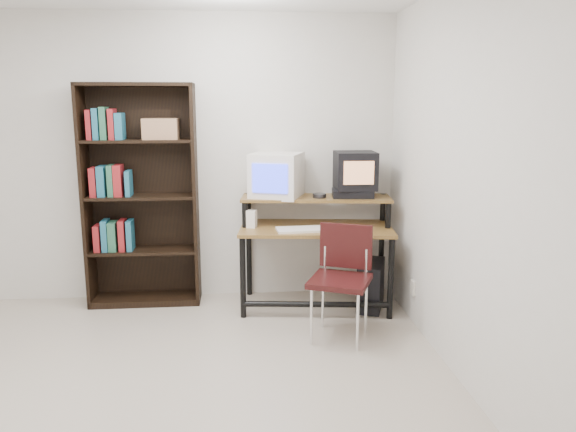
{
  "coord_description": "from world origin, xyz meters",
  "views": [
    {
      "loc": [
        0.57,
        -3.2,
        1.82
      ],
      "look_at": [
        0.94,
        1.1,
        0.94
      ],
      "focal_mm": 35.0,
      "sensor_mm": 36.0,
      "label": 1
    }
  ],
  "objects": [
    {
      "name": "mousepad",
      "position": [
        1.59,
        1.44,
        0.72
      ],
      "size": [
        0.22,
        0.18,
        0.01
      ],
      "primitive_type": "cube",
      "rotation": [
        0.0,
        0.0,
        0.02
      ],
      "color": "black",
      "rests_on": "computer_desk"
    },
    {
      "name": "wall_outlet",
      "position": [
        1.99,
        1.15,
        0.3
      ],
      "size": [
        0.02,
        0.08,
        0.12
      ],
      "primitive_type": "cube",
      "color": "beige",
      "rests_on": "right_wall"
    },
    {
      "name": "back_wall",
      "position": [
        0.0,
        2.0,
        1.3
      ],
      "size": [
        4.0,
        0.01,
        2.6
      ],
      "primitive_type": "cube",
      "color": "silver",
      "rests_on": "floor"
    },
    {
      "name": "desk_speaker",
      "position": [
        0.66,
        1.62,
        0.8
      ],
      "size": [
        0.1,
        0.1,
        0.17
      ],
      "primitive_type": "cube",
      "rotation": [
        0.0,
        0.0,
        -0.31
      ],
      "color": "silver",
      "rests_on": "computer_desk"
    },
    {
      "name": "crt_monitor",
      "position": [
        0.89,
        1.8,
        1.17
      ],
      "size": [
        0.54,
        0.54,
        0.4
      ],
      "rotation": [
        0.0,
        0.0,
        -0.34
      ],
      "color": "silver",
      "rests_on": "computer_desk"
    },
    {
      "name": "mouse",
      "position": [
        1.6,
        1.44,
        0.74
      ],
      "size": [
        0.1,
        0.07,
        0.03
      ],
      "primitive_type": "cube",
      "rotation": [
        0.0,
        0.0,
        0.07
      ],
      "color": "white",
      "rests_on": "mousepad"
    },
    {
      "name": "keyboard",
      "position": [
        1.11,
        1.46,
        0.74
      ],
      "size": [
        0.48,
        0.24,
        0.03
      ],
      "primitive_type": "cube",
      "rotation": [
        0.0,
        0.0,
        0.07
      ],
      "color": "silver",
      "rests_on": "computer_desk"
    },
    {
      "name": "floor",
      "position": [
        0.0,
        0.0,
        -0.01
      ],
      "size": [
        4.0,
        4.0,
        0.01
      ],
      "primitive_type": "cube",
      "color": "#BFB19E",
      "rests_on": "ground"
    },
    {
      "name": "cd_spindle",
      "position": [
        1.27,
        1.67,
        0.99
      ],
      "size": [
        0.14,
        0.14,
        0.05
      ],
      "primitive_type": "cylinder",
      "rotation": [
        0.0,
        0.0,
        -0.21
      ],
      "color": "#26262B",
      "rests_on": "computer_desk"
    },
    {
      "name": "crt_tv",
      "position": [
        1.59,
        1.72,
        1.22
      ],
      "size": [
        0.36,
        0.36,
        0.33
      ],
      "rotation": [
        0.0,
        0.0,
        -0.02
      ],
      "color": "black",
      "rests_on": "vcr"
    },
    {
      "name": "school_chair",
      "position": [
        1.35,
        0.94,
        0.54
      ],
      "size": [
        0.57,
        0.57,
        0.88
      ],
      "rotation": [
        0.0,
        0.0,
        -0.4
      ],
      "color": "black",
      "rests_on": "floor"
    },
    {
      "name": "right_wall",
      "position": [
        2.0,
        0.0,
        1.3
      ],
      "size": [
        0.01,
        4.0,
        2.6
      ],
      "primitive_type": "cube",
      "color": "silver",
      "rests_on": "floor"
    },
    {
      "name": "computer_desk",
      "position": [
        1.23,
        1.62,
        0.7
      ],
      "size": [
        1.4,
        0.8,
        0.98
      ],
      "rotation": [
        0.0,
        0.0,
        -0.11
      ],
      "color": "brown",
      "rests_on": "floor"
    },
    {
      "name": "vcr",
      "position": [
        1.57,
        1.69,
        1.01
      ],
      "size": [
        0.39,
        0.3,
        0.08
      ],
      "primitive_type": "cube",
      "rotation": [
        0.0,
        0.0,
        -0.11
      ],
      "color": "black",
      "rests_on": "computer_desk"
    },
    {
      "name": "pc_tower",
      "position": [
        1.72,
        1.52,
        0.21
      ],
      "size": [
        0.34,
        0.49,
        0.42
      ],
      "primitive_type": "cube",
      "rotation": [
        0.0,
        0.0,
        -0.34
      ],
      "color": "black",
      "rests_on": "floor"
    },
    {
      "name": "bookshelf",
      "position": [
        -0.32,
        1.86,
        1.01
      ],
      "size": [
        0.99,
        0.34,
        1.98
      ],
      "rotation": [
        0.0,
        0.0,
        0.01
      ],
      "color": "black",
      "rests_on": "floor"
    }
  ]
}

